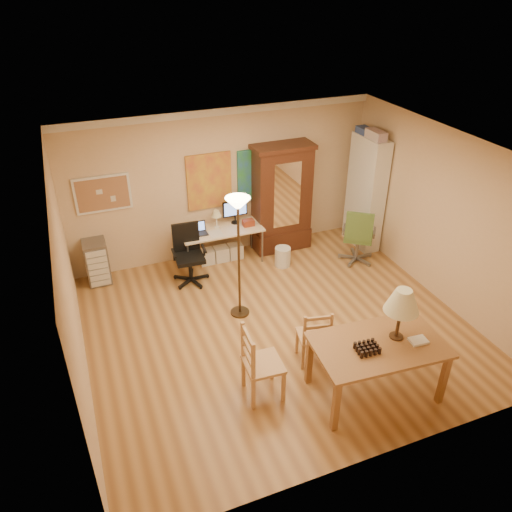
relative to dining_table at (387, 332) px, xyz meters
name	(u,v)px	position (x,y,z in m)	size (l,w,h in m)	color
floor	(277,327)	(-0.69, 1.64, -0.94)	(5.50, 5.50, 0.00)	#926033
crown_molding	(221,111)	(-0.69, 4.10, 1.70)	(5.50, 0.08, 0.12)	white
corkboard	(103,194)	(-2.74, 4.11, 0.56)	(0.90, 0.04, 0.62)	#AE7A52
art_panel_left	(209,181)	(-0.94, 4.11, 0.51)	(0.80, 0.04, 1.00)	yellow
art_panel_right	(257,174)	(-0.04, 4.11, 0.51)	(0.75, 0.04, 0.95)	#2967A7
dining_table	(387,332)	(0.00, 0.00, 0.00)	(1.65, 1.07, 1.48)	brown
ladder_chair_back	(314,337)	(-0.54, 0.78, -0.53)	(0.48, 0.47, 0.88)	tan
ladder_chair_left	(261,365)	(-1.44, 0.48, -0.46)	(0.48, 0.50, 1.03)	tan
torchiere_lamp	(238,223)	(-1.10, 2.17, 0.64)	(0.36, 0.36, 1.96)	#402E19
computer_desk	(222,241)	(-0.85, 3.79, -0.53)	(1.46, 0.64, 1.11)	beige
office_chair_black	(190,267)	(-1.58, 3.35, -0.67)	(0.63, 0.63, 1.02)	black
office_chair_green	(357,248)	(1.41, 2.86, -0.65)	(0.68, 0.68, 1.06)	slate
drawer_cart	(97,262)	(-3.03, 3.91, -0.56)	(0.38, 0.45, 0.76)	slate
armoire	(282,205)	(0.35, 3.87, -0.06)	(1.10, 0.52, 2.02)	#361C0E
bookshelf	(366,193)	(1.85, 3.43, 0.12)	(0.32, 0.85, 2.12)	white
wastebin	(283,257)	(0.10, 3.23, -0.76)	(0.29, 0.29, 0.36)	silver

